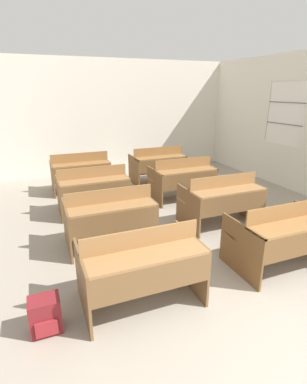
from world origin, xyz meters
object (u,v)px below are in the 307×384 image
(bench_third_right, at_px, (183,178))
(bench_front_right, at_px, (283,234))
(bench_back_left, at_px, (81,171))
(bench_back_right, at_px, (158,164))
(bench_third_left, at_px, (93,188))
(bench_second_left, at_px, (110,216))
(bench_second_right, at_px, (222,199))
(bench_front_left, at_px, (141,264))
(schoolbag, at_px, (45,315))

(bench_third_right, bearing_deg, bench_front_right, -89.69)
(bench_back_left, distance_m, bench_back_right, 1.93)
(bench_front_right, bearing_deg, bench_third_left, 124.45)
(bench_second_left, xyz_separation_m, bench_third_left, (0.02, 1.39, 0.00))
(bench_front_right, xyz_separation_m, bench_second_left, (-1.95, 1.42, 0.00))
(bench_second_right, height_order, bench_back_right, same)
(bench_front_left, height_order, bench_front_right, same)
(bench_second_left, distance_m, bench_third_right, 2.39)
(bench_front_right, distance_m, bench_third_right, 2.83)
(bench_second_left, xyz_separation_m, bench_third_right, (1.94, 1.41, 0.00))
(bench_second_right, relative_size, bench_back_right, 1.00)
(bench_front_right, xyz_separation_m, bench_third_left, (-1.93, 2.81, 0.00))
(bench_third_right, xyz_separation_m, schoolbag, (-2.96, -2.88, -0.29))
(bench_front_right, relative_size, bench_third_left, 1.00)
(bench_back_left, relative_size, schoolbag, 3.50)
(bench_front_right, bearing_deg, bench_back_left, 114.79)
(bench_front_left, bearing_deg, bench_second_right, 35.45)
(bench_back_left, bearing_deg, bench_third_left, -89.32)
(bench_third_left, bearing_deg, bench_second_right, -35.85)
(bench_third_right, relative_size, bench_back_right, 1.00)
(bench_front_left, distance_m, bench_third_left, 2.81)
(bench_third_right, bearing_deg, bench_front_left, -124.62)
(schoolbag, bearing_deg, bench_front_right, 0.96)
(bench_third_right, bearing_deg, schoolbag, -135.81)
(bench_second_right, distance_m, bench_third_right, 1.41)
(bench_third_right, height_order, bench_back_left, same)
(bench_second_right, height_order, schoolbag, bench_second_right)
(bench_second_left, distance_m, bench_back_right, 3.39)
(bench_second_left, bearing_deg, bench_back_left, 89.90)
(bench_third_right, relative_size, bench_back_left, 1.00)
(bench_front_right, height_order, bench_second_left, same)
(bench_second_right, bearing_deg, bench_third_left, 144.15)
(bench_third_left, bearing_deg, schoolbag, -110.00)
(bench_second_right, xyz_separation_m, bench_back_left, (-1.96, 2.81, 0.00))
(bench_front_left, relative_size, bench_back_left, 1.00)
(bench_second_left, height_order, schoolbag, bench_second_left)
(bench_second_right, bearing_deg, bench_front_left, -144.55)
(bench_back_right, relative_size, schoolbag, 3.50)
(bench_front_left, bearing_deg, bench_back_right, 65.13)
(bench_third_left, height_order, bench_third_right, same)
(bench_third_right, distance_m, bench_back_left, 2.38)
(bench_back_left, bearing_deg, schoolbag, -103.52)
(bench_third_right, xyz_separation_m, bench_back_left, (-1.93, 1.39, 0.00))
(bench_front_left, distance_m, bench_third_right, 3.42)
(bench_third_left, bearing_deg, bench_back_left, 90.68)
(schoolbag, bearing_deg, bench_front_left, 3.22)
(bench_third_left, xyz_separation_m, bench_third_right, (1.92, 0.01, 0.00))
(bench_second_left, xyz_separation_m, schoolbag, (-1.02, -1.47, -0.29))
(bench_front_left, distance_m, schoolbag, 1.06)
(bench_back_right, bearing_deg, schoolbag, -124.81)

